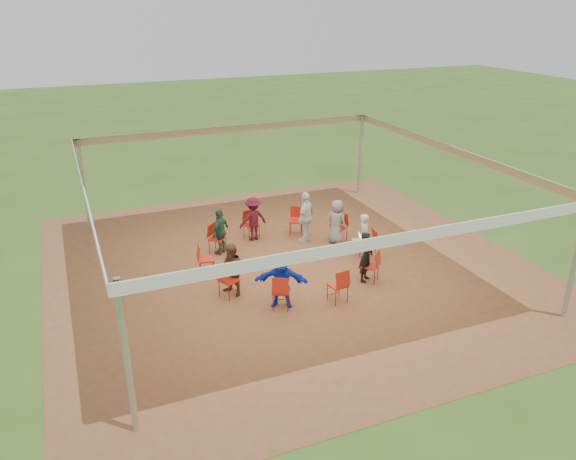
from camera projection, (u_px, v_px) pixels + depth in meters
name	position (u px, v px, depth m)	size (l,w,h in m)	color
ground	(290.00, 266.00, 15.89)	(80.00, 80.00, 0.00)	#33551A
dirt_patch	(290.00, 266.00, 15.88)	(13.00, 13.00, 0.00)	brown
tent	(290.00, 186.00, 14.98)	(10.33, 10.33, 3.00)	#B2B2B7
chair_0	(368.00, 244.00, 16.19)	(0.42, 0.44, 0.90)	red
chair_1	(339.00, 228.00, 17.33)	(0.42, 0.44, 0.90)	red
chair_2	(296.00, 221.00, 17.85)	(0.42, 0.44, 0.90)	red
chair_3	(251.00, 225.00, 17.56)	(0.42, 0.44, 0.90)	red
chair_4	(217.00, 239.00, 16.56)	(0.42, 0.44, 0.90)	red
chair_5	(206.00, 259.00, 15.24)	(0.42, 0.44, 0.90)	red
chair_6	(229.00, 281.00, 14.10)	(0.42, 0.44, 0.90)	red
chair_7	(281.00, 291.00, 13.58)	(0.42, 0.44, 0.90)	red
chair_8	(338.00, 285.00, 13.87)	(0.42, 0.44, 0.90)	red
chair_9	(370.00, 266.00, 14.87)	(0.42, 0.44, 0.90)	red
person_seated_0	(364.00, 237.00, 16.07)	(0.51, 0.33, 1.38)	#B6AC9F
person_seated_1	(337.00, 222.00, 17.15)	(0.68, 0.38, 1.38)	gray
person_seated_2	(253.00, 219.00, 17.37)	(0.89, 0.44, 1.38)	#400D16
person_seated_3	(220.00, 232.00, 16.42)	(0.81, 0.42, 1.38)	#264936
person_seated_4	(232.00, 270.00, 14.09)	(0.67, 0.39, 1.38)	brown
person_seated_5	(282.00, 280.00, 13.59)	(1.28, 0.48, 1.38)	#1026B6
person_seated_6	(366.00, 257.00, 14.82)	(0.51, 0.33, 1.38)	black
standing_person	(306.00, 217.00, 17.19)	(0.95, 0.48, 1.61)	silver
cable_coil	(308.00, 253.00, 16.65)	(0.33, 0.33, 0.03)	black
laptop	(359.00, 238.00, 16.05)	(0.32, 0.37, 0.23)	#B7B7BC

